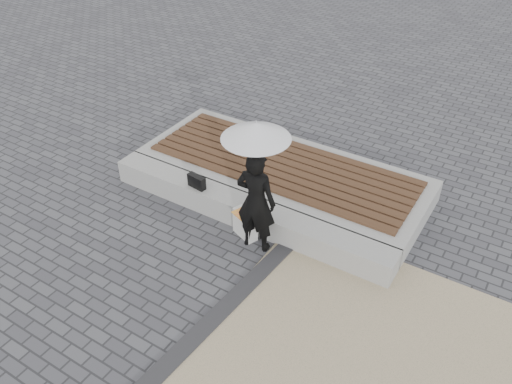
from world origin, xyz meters
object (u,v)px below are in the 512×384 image
seating_ledge (245,211)px  parasol (256,131)px  woman (256,202)px  handbag (197,182)px  canvas_tote (245,224)px

seating_ledge → parasol: bearing=-41.0°
woman → seating_ledge: bearing=-47.1°
handbag → seating_ledge: bearing=13.5°
woman → canvas_tote: 0.67m
woman → parasol: 1.16m
seating_ledge → canvas_tote: size_ratio=11.25×
seating_ledge → parasol: 1.89m
woman → canvas_tote: bearing=-28.0°
woman → canvas_tote: (-0.26, 0.11, -0.61)m
woman → handbag: (-1.32, 0.31, -0.32)m
seating_ledge → handbag: (-0.86, -0.09, 0.31)m
parasol → handbag: bearing=166.9°
handbag → canvas_tote: 1.12m
parasol → woman: bearing=180.0°
parasol → handbag: 2.01m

